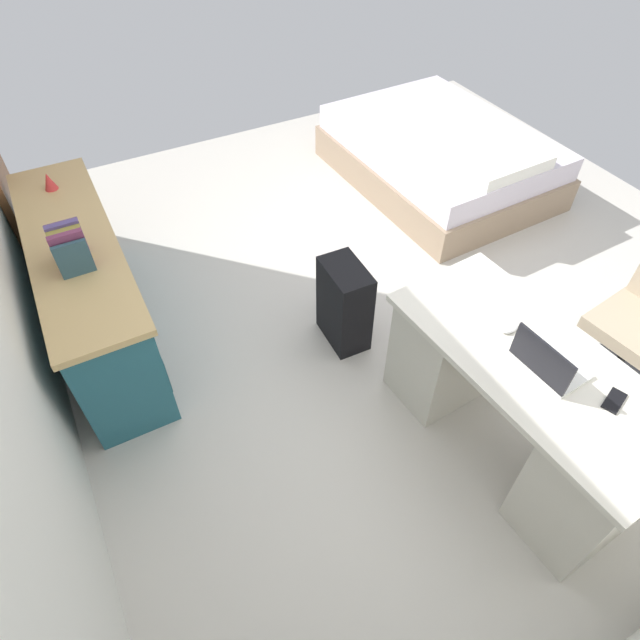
# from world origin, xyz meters

# --- Properties ---
(ground_plane) EXTENTS (5.60, 5.60, 0.00)m
(ground_plane) POSITION_xyz_m (0.00, 0.00, 0.00)
(ground_plane) COLOR beige
(desk) EXTENTS (1.48, 0.75, 0.72)m
(desk) POSITION_xyz_m (-1.24, 0.01, 0.38)
(desk) COLOR silver
(desk) RESTS_ON ground_plane
(credenza) EXTENTS (1.80, 0.48, 0.77)m
(credenza) POSITION_xyz_m (0.63, 1.75, 0.39)
(credenza) COLOR #235B6B
(credenza) RESTS_ON ground_plane
(bed) EXTENTS (1.95, 1.46, 0.58)m
(bed) POSITION_xyz_m (1.11, -1.29, 0.24)
(bed) COLOR gray
(bed) RESTS_ON ground_plane
(suitcase_black) EXTENTS (0.37, 0.23, 0.58)m
(suitcase_black) POSITION_xyz_m (-0.13, 0.39, 0.29)
(suitcase_black) COLOR black
(suitcase_black) RESTS_ON ground_plane
(laptop) EXTENTS (0.32, 0.24, 0.21)m
(laptop) POSITION_xyz_m (-1.29, 0.02, 0.77)
(laptop) COLOR silver
(laptop) RESTS_ON desk
(computer_mouse) EXTENTS (0.07, 0.10, 0.03)m
(computer_mouse) POSITION_xyz_m (-1.03, -0.01, 0.73)
(computer_mouse) COLOR white
(computer_mouse) RESTS_ON desk
(cell_phone_near_laptop) EXTENTS (0.11, 0.15, 0.01)m
(cell_phone_near_laptop) POSITION_xyz_m (-1.56, -0.12, 0.72)
(cell_phone_near_laptop) COLOR black
(cell_phone_near_laptop) RESTS_ON desk
(book_row) EXTENTS (0.23, 0.17, 0.23)m
(book_row) POSITION_xyz_m (0.41, 1.75, 0.88)
(book_row) COLOR #2E4E5B
(book_row) RESTS_ON credenza
(figurine_small) EXTENTS (0.08, 0.08, 0.11)m
(figurine_small) POSITION_xyz_m (1.22, 1.75, 0.83)
(figurine_small) COLOR red
(figurine_small) RESTS_ON credenza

